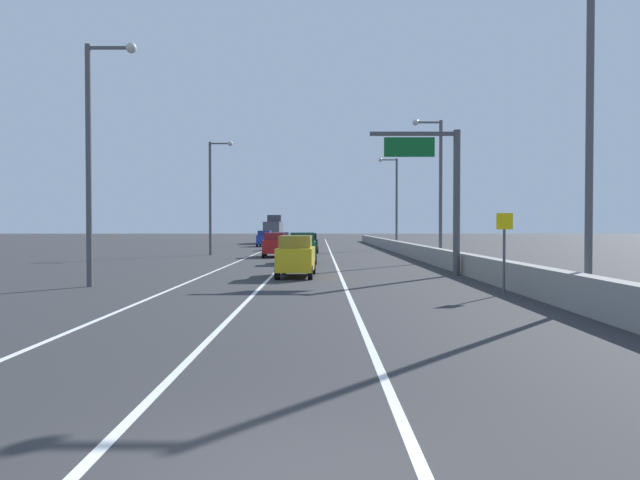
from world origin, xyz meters
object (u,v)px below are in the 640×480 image
object	(u,v)px
speed_advisory_sign	(504,247)
car_yellow_3	(296,256)
box_truck	(273,230)
lamp_post_right_third	(394,197)
lamp_post_left_mid	(213,190)
car_black_4	(308,243)
car_blue_0	(265,239)
lamp_post_right_near	(581,122)
car_green_2	(302,248)
lamp_post_right_second	(437,180)
overhead_sign_gantry	(442,184)
car_red_5	(274,245)
lamp_post_left_near	(94,147)
car_gray_1	(281,241)

from	to	relation	value
speed_advisory_sign	car_yellow_3	xyz separation A→B (m)	(-7.96, 7.93, -0.74)
car_yellow_3	box_truck	xyz separation A→B (m)	(-5.96, 62.54, 0.98)
lamp_post_right_third	lamp_post_left_mid	bearing A→B (deg)	-143.77
car_black_4	car_blue_0	bearing A→B (deg)	106.36
lamp_post_right_near	car_green_2	size ratio (longest dim) A/B	2.41
lamp_post_right_second	car_green_2	world-z (taller)	lamp_post_right_second
lamp_post_right_second	overhead_sign_gantry	bearing A→B (deg)	-99.67
overhead_sign_gantry	car_red_5	bearing A→B (deg)	117.93
lamp_post_left_near	car_red_5	size ratio (longest dim) A/B	2.27
lamp_post_right_second	car_red_5	distance (m)	15.03
lamp_post_right_second	lamp_post_left_near	world-z (taller)	same
overhead_sign_gantry	lamp_post_right_third	xyz separation A→B (m)	(1.88, 35.38, 1.08)
lamp_post_right_near	box_truck	bearing A→B (deg)	101.83
lamp_post_right_near	car_black_4	world-z (taller)	lamp_post_right_near
overhead_sign_gantry	lamp_post_right_near	xyz separation A→B (m)	(1.93, -12.06, 1.08)
car_black_4	box_truck	bearing A→B (deg)	99.58
car_yellow_3	car_blue_0	bearing A→B (deg)	97.12
lamp_post_left_near	lamp_post_left_mid	xyz separation A→B (m)	(-0.15, 28.47, 0.00)
speed_advisory_sign	car_gray_1	xyz separation A→B (m)	(-10.94, 42.90, -0.79)
lamp_post_right_near	car_black_4	size ratio (longest dim) A/B	2.50
lamp_post_right_near	car_green_2	distance (m)	24.62
lamp_post_right_near	lamp_post_left_near	bearing A→B (deg)	161.19
car_blue_0	lamp_post_right_near	bearing A→B (deg)	-75.23
overhead_sign_gantry	lamp_post_left_near	xyz separation A→B (m)	(-15.69, -6.06, 1.08)
lamp_post_right_third	car_gray_1	xyz separation A→B (m)	(-12.37, -1.52, -4.84)
car_yellow_3	lamp_post_right_second	bearing A→B (deg)	53.34
lamp_post_left_near	car_black_4	size ratio (longest dim) A/B	2.50
lamp_post_right_third	car_black_4	distance (m)	14.22
lamp_post_right_near	car_gray_1	size ratio (longest dim) A/B	2.39
overhead_sign_gantry	car_gray_1	world-z (taller)	overhead_sign_gantry
car_gray_1	box_truck	world-z (taller)	box_truck
car_black_4	lamp_post_left_mid	bearing A→B (deg)	-157.75
lamp_post_left_mid	car_yellow_3	bearing A→B (deg)	-70.51
lamp_post_right_third	car_green_2	distance (m)	27.34
lamp_post_right_second	car_yellow_3	distance (m)	16.62
box_truck	lamp_post_right_third	bearing A→B (deg)	-59.49
car_black_4	car_yellow_3	bearing A→B (deg)	-90.11
lamp_post_right_near	car_red_5	bearing A→B (deg)	111.15
car_blue_0	car_green_2	xyz separation A→B (m)	(5.88, -35.93, 0.04)
lamp_post_right_third	box_truck	distance (m)	30.47
car_red_5	car_green_2	bearing A→B (deg)	-73.77
lamp_post_left_mid	box_truck	size ratio (longest dim) A/B	1.06
car_green_2	car_black_4	bearing A→B (deg)	89.76
lamp_post_right_near	lamp_post_right_second	xyz separation A→B (m)	(0.06, 23.72, 0.00)
speed_advisory_sign	box_truck	distance (m)	71.83
lamp_post_right_second	lamp_post_right_third	world-z (taller)	same
box_truck	car_red_5	bearing A→B (deg)	-85.50
overhead_sign_gantry	lamp_post_left_mid	world-z (taller)	lamp_post_left_mid
overhead_sign_gantry	car_green_2	size ratio (longest dim) A/B	1.78
overhead_sign_gantry	car_blue_0	xyz separation A→B (m)	(-13.41, 46.09, -3.71)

